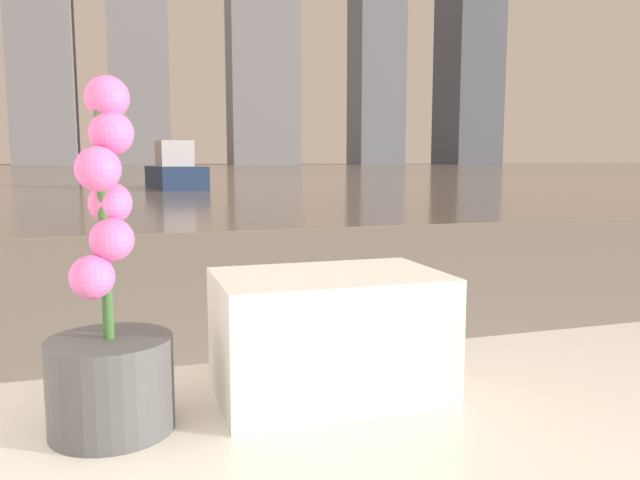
# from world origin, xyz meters

# --- Properties ---
(potted_orchid) EXTENTS (0.14, 0.14, 0.39)m
(potted_orchid) POSITION_xyz_m (-0.59, 0.86, 0.59)
(potted_orchid) COLOR #4C4C4C
(potted_orchid) RESTS_ON bathtub
(towel_stack) EXTENTS (0.29, 0.19, 0.16)m
(towel_stack) POSITION_xyz_m (-0.32, 0.90, 0.56)
(towel_stack) COLOR silver
(towel_stack) RESTS_ON bathtub
(harbor_water) EXTENTS (180.00, 110.00, 0.01)m
(harbor_water) POSITION_xyz_m (0.00, 62.00, 0.01)
(harbor_water) COLOR gray
(harbor_water) RESTS_ON ground_plane
(harbor_boat_2) EXTENTS (1.52, 3.61, 1.32)m
(harbor_boat_2) POSITION_xyz_m (0.81, 18.19, 0.47)
(harbor_boat_2) COLOR navy
(harbor_boat_2) RESTS_ON harbor_water
(skyline_tower_1) EXTENTS (10.06, 11.13, 44.50)m
(skyline_tower_1) POSITION_xyz_m (-12.97, 118.00, 22.25)
(skyline_tower_1) COLOR slate
(skyline_tower_1) RESTS_ON ground_plane
(skyline_tower_3) EXTENTS (12.81, 7.88, 40.71)m
(skyline_tower_3) POSITION_xyz_m (25.15, 118.00, 20.35)
(skyline_tower_3) COLOR slate
(skyline_tower_3) RESTS_ON ground_plane
(skyline_tower_4) EXTENTS (9.37, 8.42, 49.95)m
(skyline_tower_4) POSITION_xyz_m (48.19, 118.00, 24.98)
(skyline_tower_4) COLOR slate
(skyline_tower_4) RESTS_ON ground_plane
(skyline_tower_5) EXTENTS (10.28, 11.78, 36.92)m
(skyline_tower_5) POSITION_xyz_m (68.89, 118.00, 18.46)
(skyline_tower_5) COLOR #4C515B
(skyline_tower_5) RESTS_ON ground_plane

